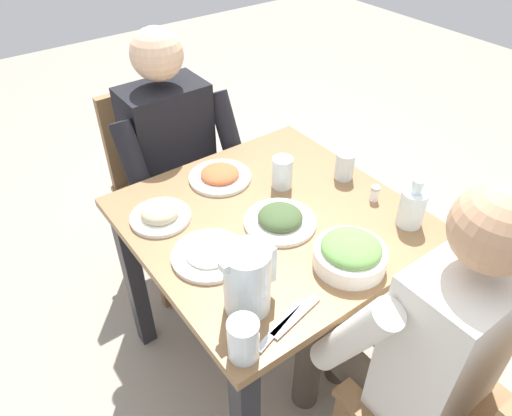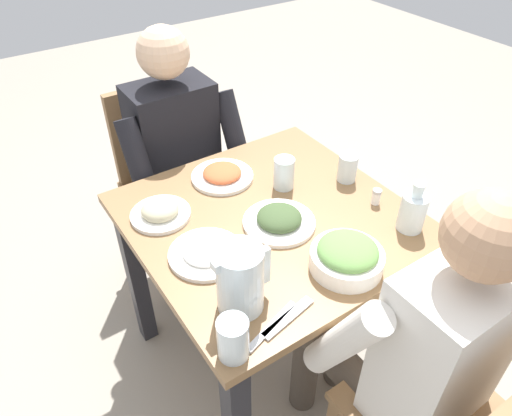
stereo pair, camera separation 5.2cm
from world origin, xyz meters
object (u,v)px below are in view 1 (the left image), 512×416
water_pitcher (247,280)px  salad_bowl (350,253)px  water_glass_far_left (282,172)px  plate_yoghurt (209,254)px  diner_far (182,169)px  plate_beans (160,214)px  dining_table (270,247)px  salt_shaker (375,193)px  plate_dolmas (279,220)px  chair_far (162,176)px  oil_carafe (412,209)px  diner_near (414,333)px  plate_rice_curry (220,175)px  water_glass_near_right (243,339)px  water_glass_center (345,166)px

water_pitcher → salad_bowl: (0.32, -0.05, -0.05)m
water_glass_far_left → plate_yoghurt: bearing=-158.8°
diner_far → plate_beans: bearing=-127.1°
dining_table → salt_shaker: salt_shaker is taller
plate_dolmas → water_pitcher: bearing=-142.3°
chair_far → plate_dolmas: bearing=-87.6°
water_pitcher → plate_yoghurt: (0.01, 0.21, -0.08)m
water_pitcher → oil_carafe: water_pitcher is taller
water_pitcher → plate_yoghurt: bearing=86.4°
plate_dolmas → diner_near: bearing=-80.2°
plate_rice_curry → oil_carafe: (0.34, -0.55, 0.04)m
salad_bowl → diner_near: bearing=-82.2°
salad_bowl → plate_yoghurt: salad_bowl is taller
water_glass_near_right → plate_rice_curry: bearing=61.5°
water_glass_center → oil_carafe: size_ratio=0.59×
diner_far → salad_bowl: 0.84m
water_glass_center → water_glass_near_right: size_ratio=0.87×
plate_beans → oil_carafe: bearing=-37.8°
dining_table → chair_far: (-0.04, 0.73, -0.10)m
chair_far → salt_shaker: (0.36, -0.86, 0.27)m
chair_far → water_glass_near_right: 1.18m
chair_far → plate_rice_curry: size_ratio=4.05×
plate_beans → plate_rice_curry: size_ratio=0.88×
diner_near → water_glass_far_left: 0.65m
plate_beans → dining_table: bearing=-34.1°
diner_far → salad_bowl: diner_far is taller
salad_bowl → plate_dolmas: (-0.05, 0.25, -0.02)m
plate_yoghurt → oil_carafe: bearing=-22.4°
plate_beans → salt_shaker: same height
water_pitcher → water_glass_near_right: water_pitcher is taller
plate_beans → salt_shaker: 0.69m
oil_carafe → chair_far: bearing=109.6°
water_glass_center → plate_rice_curry: bearing=145.2°
salad_bowl → salt_shaker: size_ratio=3.80×
plate_rice_curry → plate_yoghurt: (-0.24, -0.31, -0.00)m
plate_rice_curry → water_pitcher: bearing=-115.8°
plate_yoghurt → water_glass_near_right: (-0.10, -0.32, 0.04)m
chair_far → plate_yoghurt: size_ratio=4.03×
diner_far → plate_beans: size_ratio=6.16×
plate_yoghurt → oil_carafe: 0.63m
water_pitcher → plate_beans: bearing=92.5°
chair_far → plate_beans: (-0.25, -0.54, 0.26)m
chair_far → water_glass_center: bearing=-62.3°
water_glass_center → oil_carafe: bearing=-92.5°
plate_yoghurt → diner_far: bearing=69.0°
plate_yoghurt → water_glass_far_left: water_glass_far_left is taller
diner_far → water_glass_center: size_ratio=12.07×
diner_near → diner_far: same height
water_pitcher → dining_table: bearing=42.7°
plate_dolmas → plate_rice_curry: size_ratio=1.04×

